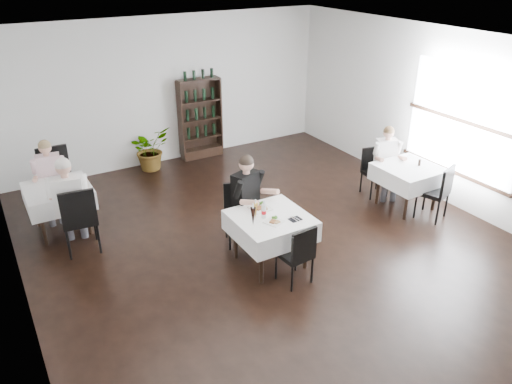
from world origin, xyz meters
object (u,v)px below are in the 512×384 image
(main_table, at_px, (270,226))
(diner_main, at_px, (250,195))
(potted_tree, at_px, (150,149))
(wine_shelf, at_px, (200,119))

(main_table, bearing_deg, diner_main, 91.01)
(main_table, distance_m, potted_tree, 4.22)
(wine_shelf, xyz_separation_m, potted_tree, (-1.21, -0.11, -0.41))
(potted_tree, bearing_deg, main_table, -85.81)
(potted_tree, bearing_deg, wine_shelf, 5.41)
(potted_tree, xyz_separation_m, diner_main, (0.30, -3.64, 0.42))
(main_table, bearing_deg, potted_tree, 94.19)
(wine_shelf, height_order, potted_tree, wine_shelf)
(diner_main, bearing_deg, potted_tree, 94.68)
(wine_shelf, distance_m, potted_tree, 1.28)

